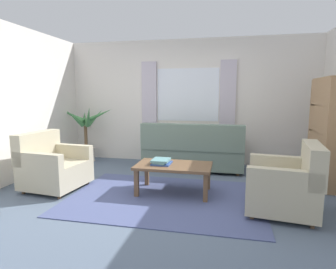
{
  "coord_description": "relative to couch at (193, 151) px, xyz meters",
  "views": [
    {
      "loc": [
        0.84,
        -3.69,
        1.46
      ],
      "look_at": [
        -0.1,
        0.7,
        0.81
      ],
      "focal_mm": 29.81,
      "sensor_mm": 36.0,
      "label": 1
    }
  ],
  "objects": [
    {
      "name": "couch",
      "position": [
        0.0,
        0.0,
        0.0
      ],
      "size": [
        1.9,
        0.82,
        0.92
      ],
      "rotation": [
        0.0,
        0.0,
        3.14
      ],
      "color": "slate",
      "rests_on": "ground_plane"
    },
    {
      "name": "window_with_curtains",
      "position": [
        -0.2,
        0.58,
        1.08
      ],
      "size": [
        1.98,
        0.07,
        1.4
      ],
      "color": "white"
    },
    {
      "name": "potted_plant",
      "position": [
        -2.35,
        0.19,
        0.19
      ],
      "size": [
        1.33,
        0.9,
        1.26
      ],
      "color": "#B7B2A8",
      "rests_on": "ground_plane"
    },
    {
      "name": "armchair_right",
      "position": [
        1.38,
        -1.75,
        -0.01
      ],
      "size": [
        0.92,
        0.94,
        0.88
      ],
      "rotation": [
        0.0,
        0.0,
        -1.7
      ],
      "color": "#BCB293",
      "rests_on": "ground_plane"
    },
    {
      "name": "wall_back",
      "position": [
        -0.2,
        0.67,
        0.93
      ],
      "size": [
        5.32,
        0.12,
        2.6
      ],
      "primitive_type": "cube",
      "color": "silver",
      "rests_on": "ground_plane"
    },
    {
      "name": "armchair_left",
      "position": [
        -2.0,
        -1.54,
        -0.01
      ],
      "size": [
        0.9,
        0.92,
        0.88
      ],
      "rotation": [
        0.0,
        0.0,
        1.46
      ],
      "color": "#BCB293",
      "rests_on": "ground_plane"
    },
    {
      "name": "bookshelf",
      "position": [
        2.15,
        -0.51,
        0.52
      ],
      "size": [
        0.3,
        0.94,
        1.72
      ],
      "rotation": [
        0.0,
        0.0,
        1.57
      ],
      "color": "#A87F56",
      "rests_on": "ground_plane"
    },
    {
      "name": "book_stack_on_table",
      "position": [
        -0.3,
        -1.38,
        0.11
      ],
      "size": [
        0.28,
        0.31,
        0.07
      ],
      "color": "#335199",
      "rests_on": "coffee_table"
    },
    {
      "name": "ground_plane",
      "position": [
        -0.2,
        -1.59,
        -0.37
      ],
      "size": [
        6.24,
        6.24,
        0.0
      ],
      "primitive_type": "plane",
      "color": "slate"
    },
    {
      "name": "area_rug",
      "position": [
        -0.2,
        -1.59,
        -0.36
      ],
      "size": [
        2.69,
        1.89,
        0.01
      ],
      "primitive_type": "cube",
      "color": "#4C5684",
      "rests_on": "ground_plane"
    },
    {
      "name": "coffee_table",
      "position": [
        -0.12,
        -1.37,
        0.01
      ],
      "size": [
        1.1,
        0.64,
        0.44
      ],
      "color": "brown",
      "rests_on": "ground_plane"
    }
  ]
}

